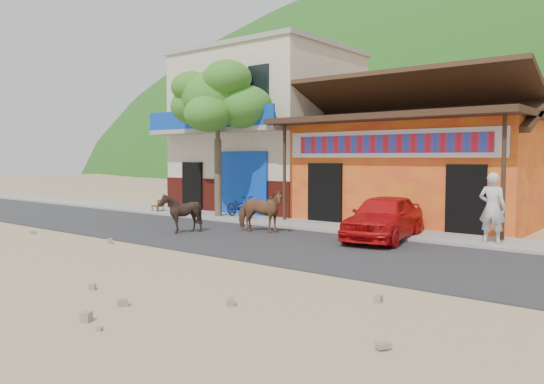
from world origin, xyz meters
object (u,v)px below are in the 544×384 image
at_px(scooter, 240,207).
at_px(cafe_chair_left, 158,201).
at_px(cafe_chair_right, 192,203).
at_px(red_car, 384,217).
at_px(cow_tan, 260,211).
at_px(tree, 218,139).
at_px(cow_dark, 181,213).
at_px(pedestrian, 492,208).

distance_m(scooter, cafe_chair_left, 4.39).
bearing_deg(cafe_chair_right, red_car, -19.85).
bearing_deg(cafe_chair_left, cafe_chair_right, 3.33).
relative_size(cow_tan, scooter, 1.03).
bearing_deg(cow_tan, cafe_chair_left, 57.59).
bearing_deg(tree, cow_tan, -28.13).
height_order(cow_dark, scooter, cow_dark).
xyz_separation_m(red_car, cafe_chair_right, (-9.00, 0.91, -0.14)).
xyz_separation_m(scooter, cafe_chair_left, (-4.37, -0.44, 0.03)).
bearing_deg(cow_tan, tree, 43.64).
bearing_deg(cafe_chair_left, cow_tan, -14.87).
bearing_deg(cow_dark, cow_tan, 100.20).
height_order(tree, red_car, tree).
height_order(tree, cafe_chair_right, tree).
height_order(tree, cow_tan, tree).
xyz_separation_m(red_car, pedestrian, (2.76, 0.80, 0.37)).
relative_size(red_car, cafe_chair_left, 4.37).
bearing_deg(scooter, tree, 110.67).
bearing_deg(cafe_chair_right, pedestrian, -14.62).
bearing_deg(pedestrian, cafe_chair_left, -0.67).
height_order(scooter, cafe_chair_right, cafe_chair_right).
xyz_separation_m(cow_dark, scooter, (-1.02, 3.91, -0.14)).
xyz_separation_m(tree, red_car, (7.60, -1.00, -2.43)).
bearing_deg(red_car, scooter, 160.85).
xyz_separation_m(tree, cafe_chair_right, (-1.40, -0.09, -2.57)).
bearing_deg(cafe_chair_left, scooter, 5.03).
xyz_separation_m(cow_tan, cafe_chair_right, (-5.26, 1.97, -0.17)).
distance_m(cow_tan, red_car, 3.89).
relative_size(tree, cow_tan, 3.72).
bearing_deg(cow_dark, pedestrian, 81.64).
bearing_deg(cafe_chair_right, cafe_chair_left, 169.92).
relative_size(cow_tan, cafe_chair_left, 1.83).
relative_size(scooter, pedestrian, 0.82).
bearing_deg(pedestrian, red_car, 15.37).
xyz_separation_m(cow_tan, red_car, (3.74, 1.06, -0.03)).
height_order(cow_tan, scooter, cow_tan).
relative_size(cow_tan, cafe_chair_right, 1.88).
relative_size(tree, cafe_chair_right, 6.99).
bearing_deg(cow_tan, cow_dark, 113.05).
xyz_separation_m(cow_tan, pedestrian, (6.50, 1.86, 0.35)).
bearing_deg(cow_tan, red_car, -92.34).
distance_m(cow_dark, cafe_chair_left, 6.41).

